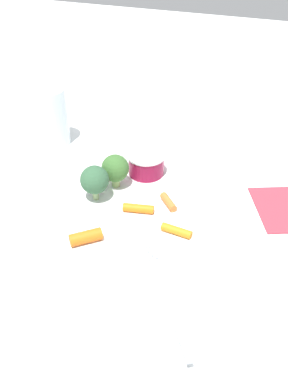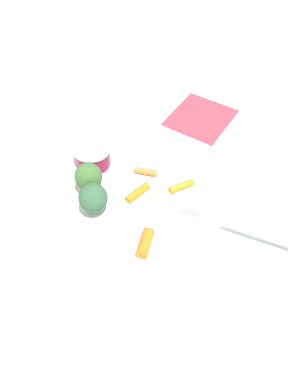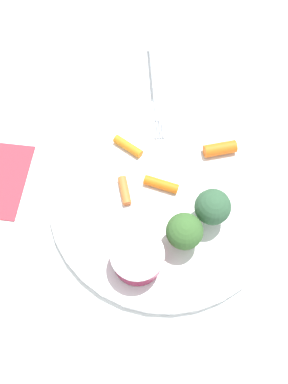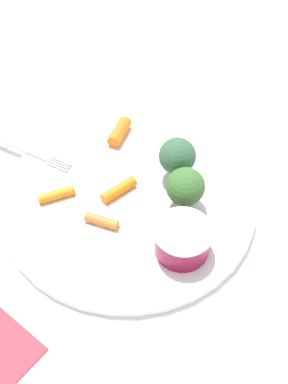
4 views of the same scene
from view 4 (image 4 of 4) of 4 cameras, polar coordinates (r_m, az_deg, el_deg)
The scene contains 10 objects.
ground_plane at distance 0.56m, azimuth -1.73°, elevation -1.08°, with size 2.40×2.40×0.00m, color white.
plate at distance 0.56m, azimuth -1.75°, elevation -0.69°, with size 0.28×0.28×0.01m, color white.
sauce_cup at distance 0.50m, azimuth 4.44°, elevation -5.53°, with size 0.06×0.06×0.03m.
broccoli_floret_0 at distance 0.55m, azimuth 3.87°, elevation 4.12°, with size 0.04×0.04×0.05m.
broccoli_floret_1 at distance 0.52m, azimuth 4.79°, elevation 0.56°, with size 0.04×0.04×0.05m.
carrot_stick_0 at distance 0.55m, azimuth -2.95°, elevation 0.27°, with size 0.01×0.01×0.04m, color orange.
carrot_stick_1 at distance 0.53m, azimuth -4.91°, elevation -3.34°, with size 0.01×0.01×0.04m, color orange.
carrot_stick_2 at distance 0.55m, azimuth -10.07°, elevation -0.29°, with size 0.01×0.01×0.04m, color orange.
carrot_stick_3 at distance 0.61m, azimuth -2.86°, elevation 6.96°, with size 0.02×0.02×0.04m, color orange.
fork at distance 0.62m, azimuth -14.90°, elevation 5.29°, with size 0.10×0.15×0.00m.
Camera 4 is at (-0.15, -0.32, 0.44)m, focal length 46.22 mm.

